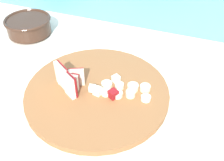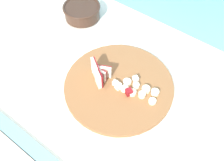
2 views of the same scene
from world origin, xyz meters
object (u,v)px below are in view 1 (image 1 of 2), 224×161
apple_wedge_fan (68,79)px  banana_slice_rows (126,90)px  apple_dice_pile (105,89)px  cutting_board (97,92)px  ceramic_bowl (29,25)px

apple_wedge_fan → banana_slice_rows: apple_wedge_fan is taller
apple_dice_pile → banana_slice_rows: bearing=19.3°
apple_wedge_fan → banana_slice_rows: bearing=14.1°
apple_wedge_fan → apple_dice_pile: size_ratio=0.95×
apple_wedge_fan → apple_dice_pile: apple_wedge_fan is taller
cutting_board → ceramic_bowl: (-0.34, 0.20, 0.03)m
banana_slice_rows → ceramic_bowl: (-0.42, 0.18, 0.01)m
cutting_board → banana_slice_rows: size_ratio=2.77×
cutting_board → apple_wedge_fan: (-0.07, -0.02, 0.04)m
cutting_board → apple_dice_pile: size_ratio=4.39×
banana_slice_rows → ceramic_bowl: 0.46m
banana_slice_rows → cutting_board: bearing=-166.5°
cutting_board → banana_slice_rows: 0.08m
banana_slice_rows → apple_dice_pile: bearing=-160.7°
ceramic_bowl → apple_wedge_fan: bearing=-39.0°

